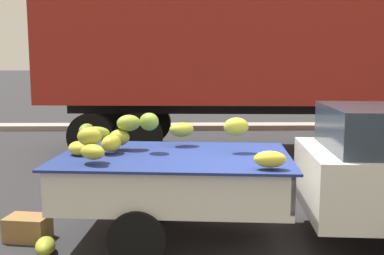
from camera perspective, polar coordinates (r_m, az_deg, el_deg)
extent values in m
plane|color=#28282B|center=(5.77, 9.39, -14.66)|extent=(220.00, 220.00, 0.00)
cube|color=gray|center=(15.34, 2.62, 0.14)|extent=(80.00, 0.80, 0.16)
cube|color=#28333D|center=(5.91, 21.61, -0.07)|extent=(1.21, 1.61, 0.52)
cube|color=silver|center=(5.83, -2.18, -8.24)|extent=(2.86, 1.95, 0.08)
cube|color=silver|center=(6.58, -1.44, -4.00)|extent=(2.72, 0.28, 0.44)
cube|color=silver|center=(4.96, -3.19, -8.09)|extent=(2.72, 0.28, 0.44)
cube|color=silver|center=(5.79, 11.16, -5.86)|extent=(0.20, 1.73, 0.44)
cube|color=silver|center=(6.05, -14.94, -5.38)|extent=(0.20, 1.73, 0.44)
cube|color=#B21914|center=(6.62, -1.42, -4.29)|extent=(2.60, 0.24, 0.07)
cube|color=navy|center=(5.71, -2.20, -3.52)|extent=(2.99, 2.08, 0.03)
ellipsoid|color=olive|center=(5.89, -11.91, -0.67)|extent=(0.38, 0.22, 0.16)
ellipsoid|color=olive|center=(5.81, -5.34, 0.73)|extent=(0.34, 0.35, 0.22)
ellipsoid|color=yellow|center=(5.83, -13.89, -2.54)|extent=(0.36, 0.36, 0.17)
ellipsoid|color=gold|center=(4.98, 9.65, -3.89)|extent=(0.36, 0.22, 0.18)
ellipsoid|color=gold|center=(5.81, 5.49, 0.08)|extent=(0.35, 0.24, 0.24)
ellipsoid|color=gold|center=(5.81, -9.96, -1.94)|extent=(0.32, 0.37, 0.21)
ellipsoid|color=#8FA330|center=(6.05, -7.86, 0.56)|extent=(0.40, 0.37, 0.21)
ellipsoid|color=#A7AE2F|center=(6.05, -9.02, -1.25)|extent=(0.37, 0.38, 0.21)
ellipsoid|color=gold|center=(5.36, -12.57, -1.13)|extent=(0.33, 0.28, 0.21)
ellipsoid|color=gold|center=(5.25, -12.23, -2.96)|extent=(0.39, 0.38, 0.17)
ellipsoid|color=olive|center=(6.32, -12.94, -0.33)|extent=(0.20, 0.37, 0.18)
ellipsoid|color=#A0A72C|center=(6.25, -1.30, -0.26)|extent=(0.40, 0.35, 0.19)
cylinder|color=black|center=(6.99, 20.97, -8.22)|extent=(0.65, 0.25, 0.64)
cylinder|color=black|center=(6.74, -4.19, -8.29)|extent=(0.65, 0.25, 0.64)
cylinder|color=black|center=(5.18, -6.77, -13.50)|extent=(0.65, 0.25, 0.64)
cube|color=maroon|center=(11.61, 12.27, 9.84)|extent=(12.11, 3.09, 2.70)
cube|color=black|center=(11.66, 12.04, 2.46)|extent=(11.05, 0.95, 0.30)
cylinder|color=black|center=(12.81, -5.08, 0.59)|extent=(1.09, 0.35, 1.08)
cylinder|color=black|center=(10.46, -6.60, -1.15)|extent=(1.09, 0.35, 1.08)
cylinder|color=black|center=(12.98, -9.81, 0.60)|extent=(1.09, 0.35, 1.08)
cylinder|color=black|center=(10.67, -12.35, -1.11)|extent=(1.09, 0.35, 1.08)
ellipsoid|color=#98A32B|center=(5.80, -17.71, -13.81)|extent=(0.31, 0.44, 0.19)
cube|color=olive|center=(6.28, -19.68, -11.63)|extent=(0.57, 0.44, 0.30)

